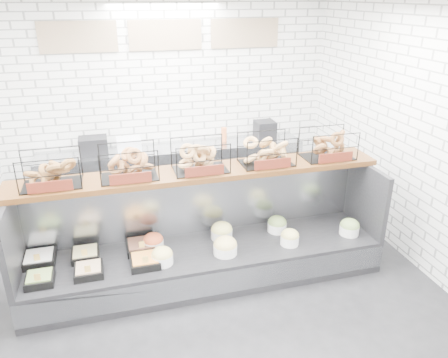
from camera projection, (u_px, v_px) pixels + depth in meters
name	position (u px, v px, depth m)	size (l,w,h in m)	color
ground	(213.00, 292.00, 4.83)	(5.50, 5.50, 0.00)	black
room_shell	(197.00, 97.00, 4.56)	(5.02, 5.51, 3.01)	white
display_case	(204.00, 251.00, 5.00)	(4.00, 0.90, 1.20)	black
bagel_shelf	(200.00, 160.00, 4.75)	(4.10, 0.50, 0.40)	#3D200D
prep_counter	(175.00, 173.00, 6.80)	(4.00, 0.60, 1.20)	#93969B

